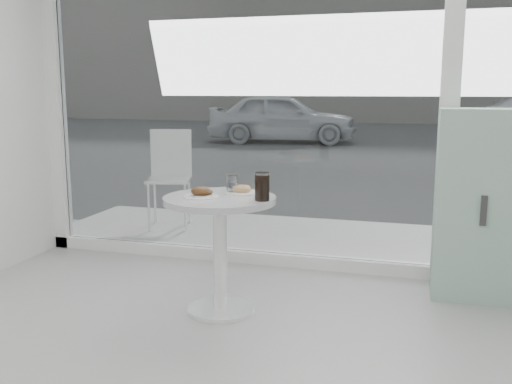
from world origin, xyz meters
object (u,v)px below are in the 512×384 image
(patio_chair, at_px, (170,172))
(plate_fritter, at_px, (202,193))
(car_white, at_px, (282,118))
(main_table, at_px, (220,230))
(water_tumbler_a, at_px, (232,185))
(cola_glass, at_px, (262,187))
(plate_donut, at_px, (241,191))
(water_tumbler_b, at_px, (232,184))
(mint_cabinet, at_px, (481,205))

(patio_chair, distance_m, plate_fritter, 2.34)
(car_white, bearing_deg, plate_fritter, -177.12)
(main_table, bearing_deg, patio_chair, 122.48)
(main_table, xyz_separation_m, water_tumbler_a, (0.04, 0.15, 0.28))
(car_white, xyz_separation_m, cola_glass, (2.79, -12.03, 0.17))
(plate_donut, bearing_deg, water_tumbler_b, 136.06)
(water_tumbler_b, bearing_deg, main_table, -92.47)
(cola_glass, bearing_deg, water_tumbler_a, 142.92)
(car_white, height_order, plate_fritter, car_white)
(water_tumbler_b, xyz_separation_m, cola_glass, (0.28, -0.27, 0.04))
(mint_cabinet, relative_size, cola_glass, 7.59)
(car_white, distance_m, plate_fritter, 12.28)
(plate_donut, distance_m, cola_glass, 0.28)
(water_tumbler_a, height_order, water_tumbler_b, water_tumbler_a)
(mint_cabinet, bearing_deg, plate_fritter, -154.78)
(mint_cabinet, relative_size, car_white, 0.33)
(car_white, distance_m, water_tumbler_a, 12.10)
(patio_chair, height_order, cola_glass, patio_chair)
(water_tumbler_b, height_order, cola_glass, cola_glass)
(car_white, height_order, water_tumbler_a, car_white)
(main_table, height_order, patio_chair, patio_chair)
(mint_cabinet, distance_m, water_tumbler_a, 1.73)
(mint_cabinet, xyz_separation_m, patio_chair, (-2.89, 1.19, -0.05))
(patio_chair, relative_size, cola_glass, 5.69)
(cola_glass, bearing_deg, water_tumbler_b, 136.07)
(main_table, xyz_separation_m, plate_donut, (0.10, 0.14, 0.24))
(plate_fritter, bearing_deg, car_white, 101.27)
(water_tumbler_b, bearing_deg, plate_donut, -43.94)
(car_white, height_order, water_tumbler_b, car_white)
(plate_donut, distance_m, water_tumbler_a, 0.07)
(plate_fritter, height_order, plate_donut, plate_fritter)
(patio_chair, xyz_separation_m, water_tumbler_a, (1.29, -1.82, 0.21))
(water_tumbler_a, xyz_separation_m, water_tumbler_b, (-0.03, 0.08, -0.01))
(plate_fritter, relative_size, cola_glass, 1.29)
(mint_cabinet, xyz_separation_m, cola_glass, (-1.34, -0.83, 0.20))
(cola_glass, bearing_deg, plate_fritter, -178.29)
(water_tumbler_a, relative_size, water_tumbler_b, 1.17)
(patio_chair, height_order, water_tumbler_b, patio_chair)
(main_table, relative_size, mint_cabinet, 0.58)
(cola_glass, bearing_deg, mint_cabinet, 31.83)
(mint_cabinet, height_order, cola_glass, mint_cabinet)
(plate_donut, xyz_separation_m, cola_glass, (0.19, -0.19, 0.06))
(main_table, xyz_separation_m, cola_glass, (0.29, -0.04, 0.30))
(plate_fritter, xyz_separation_m, water_tumbler_b, (0.11, 0.28, 0.02))
(main_table, bearing_deg, water_tumbler_b, 87.53)
(mint_cabinet, bearing_deg, main_table, -155.01)
(main_table, bearing_deg, plate_fritter, -150.37)
(main_table, distance_m, car_white, 12.24)
(plate_fritter, xyz_separation_m, cola_glass, (0.39, 0.01, 0.06))
(mint_cabinet, height_order, plate_fritter, mint_cabinet)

